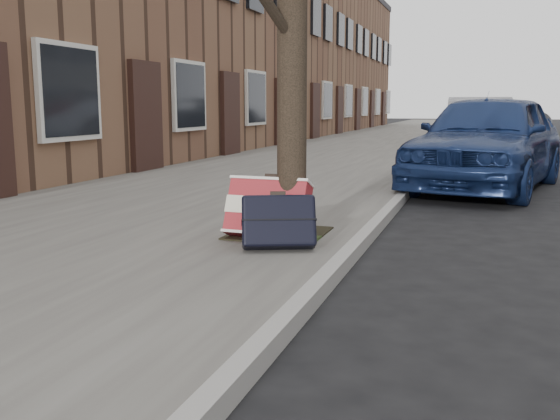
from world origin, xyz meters
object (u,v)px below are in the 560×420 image
(car_near_front, at_px, (488,141))
(car_near_mid, at_px, (479,126))
(suitcase_red, at_px, (268,209))
(suitcase_navy, at_px, (279,221))

(car_near_front, relative_size, car_near_mid, 0.97)
(suitcase_red, relative_size, suitcase_navy, 1.19)
(suitcase_navy, height_order, car_near_mid, car_near_mid)
(car_near_front, bearing_deg, suitcase_red, -97.18)
(suitcase_red, xyz_separation_m, car_near_front, (1.84, 5.13, 0.36))
(suitcase_navy, relative_size, car_near_mid, 0.13)
(suitcase_red, bearing_deg, car_near_front, 72.98)
(car_near_mid, bearing_deg, car_near_front, -89.84)
(suitcase_red, height_order, car_near_front, car_near_front)
(car_near_front, xyz_separation_m, car_near_mid, (-0.21, 7.07, -0.00))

